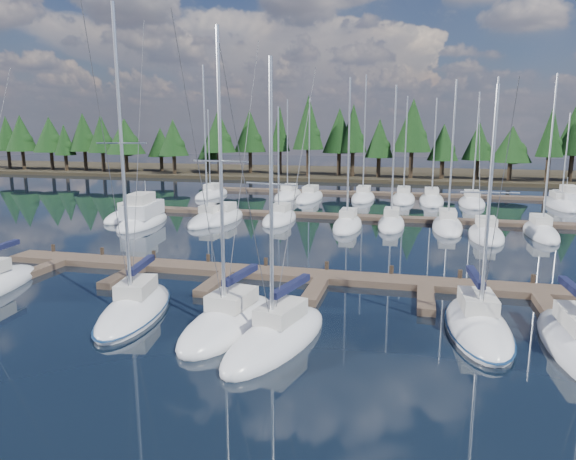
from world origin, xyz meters
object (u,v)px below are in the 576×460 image
(main_dock, at_px, (322,280))
(motor_yacht_right, at_px, (568,203))
(front_sailboat_4, at_px, (478,326))
(front_sailboat_1, at_px, (135,309))
(front_sailboat_3, at_px, (277,338))
(motor_yacht_left, at_px, (143,219))
(front_sailboat_2, at_px, (229,322))

(main_dock, bearing_deg, motor_yacht_right, 58.41)
(front_sailboat_4, bearing_deg, main_dock, 145.06)
(front_sailboat_1, relative_size, front_sailboat_4, 1.31)
(front_sailboat_1, distance_m, front_sailboat_3, 7.95)
(front_sailboat_4, relative_size, motor_yacht_left, 1.13)
(main_dock, xyz_separation_m, front_sailboat_3, (-0.31, -9.24, 0.09))
(front_sailboat_1, relative_size, front_sailboat_3, 1.22)
(motor_yacht_left, bearing_deg, main_dock, -36.15)
(front_sailboat_2, relative_size, front_sailboat_4, 1.20)
(front_sailboat_2, distance_m, motor_yacht_right, 52.22)
(front_sailboat_1, height_order, front_sailboat_2, front_sailboat_1)
(motor_yacht_left, height_order, motor_yacht_right, motor_yacht_left)
(front_sailboat_2, height_order, motor_yacht_left, front_sailboat_2)
(front_sailboat_2, relative_size, motor_yacht_right, 1.64)
(front_sailboat_2, xyz_separation_m, motor_yacht_left, (-17.34, 22.89, 0.25))
(front_sailboat_1, distance_m, motor_yacht_right, 54.53)
(front_sailboat_3, bearing_deg, motor_yacht_right, 63.46)
(main_dock, distance_m, front_sailboat_2, 8.59)
(main_dock, xyz_separation_m, front_sailboat_2, (-2.93, -8.08, 0.09))
(front_sailboat_3, height_order, motor_yacht_right, front_sailboat_3)
(main_dock, relative_size, front_sailboat_4, 3.75)
(front_sailboat_3, bearing_deg, front_sailboat_1, 167.86)
(motor_yacht_left, relative_size, motor_yacht_right, 1.21)
(front_sailboat_3, relative_size, front_sailboat_4, 1.08)
(main_dock, bearing_deg, front_sailboat_4, -34.94)
(front_sailboat_3, bearing_deg, main_dock, 88.09)
(front_sailboat_1, bearing_deg, motor_yacht_left, 118.58)
(main_dock, xyz_separation_m, front_sailboat_1, (-8.08, -7.57, 0.10))
(front_sailboat_4, bearing_deg, motor_yacht_left, 144.20)
(front_sailboat_1, height_order, front_sailboat_4, front_sailboat_1)
(front_sailboat_3, height_order, motor_yacht_left, front_sailboat_3)
(main_dock, height_order, front_sailboat_4, front_sailboat_4)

